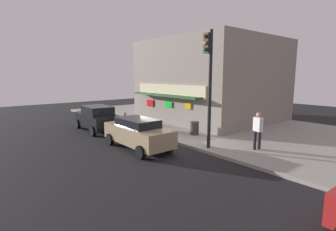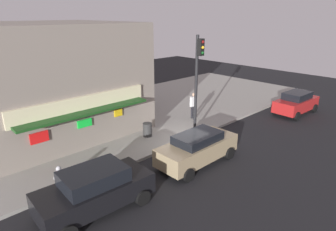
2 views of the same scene
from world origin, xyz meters
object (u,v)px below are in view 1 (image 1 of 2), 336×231
object	(u,v)px
parked_car_tan	(138,133)
traffic_light	(209,74)
fire_hydrant	(125,118)
pedestrian	(258,129)
trash_can	(194,128)
parked_car_black	(98,118)

from	to	relation	value
parked_car_tan	traffic_light	bearing A→B (deg)	42.31
fire_hydrant	parked_car_tan	xyz separation A→B (m)	(5.99, -2.64, 0.26)
pedestrian	parked_car_tan	bearing A→B (deg)	-136.24
fire_hydrant	parked_car_tan	distance (m)	6.55
traffic_light	parked_car_tan	world-z (taller)	traffic_light
traffic_light	trash_can	size ratio (longest dim) A/B	7.16
traffic_light	parked_car_tan	bearing A→B (deg)	-137.69
traffic_light	trash_can	world-z (taller)	traffic_light
parked_car_black	parked_car_tan	size ratio (longest dim) A/B	0.99
traffic_light	pedestrian	bearing A→B (deg)	45.90
trash_can	parked_car_tan	distance (m)	4.12
parked_car_black	parked_car_tan	world-z (taller)	parked_car_black
fire_hydrant	parked_car_tan	size ratio (longest dim) A/B	0.20
trash_can	parked_car_tan	xyz separation A→B (m)	(-0.16, -4.11, 0.28)
traffic_light	fire_hydrant	world-z (taller)	traffic_light
traffic_light	pedestrian	size ratio (longest dim) A/B	3.14
trash_can	parked_car_black	world-z (taller)	parked_car_black
fire_hydrant	pedestrian	distance (m)	10.59
fire_hydrant	traffic_light	bearing A→B (deg)	-1.11
parked_car_tan	trash_can	bearing A→B (deg)	87.77
fire_hydrant	trash_can	bearing A→B (deg)	13.44
pedestrian	parked_car_tan	size ratio (longest dim) A/B	0.42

